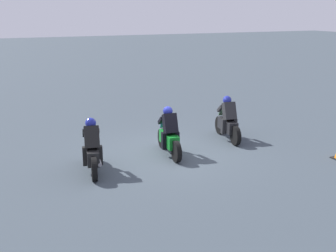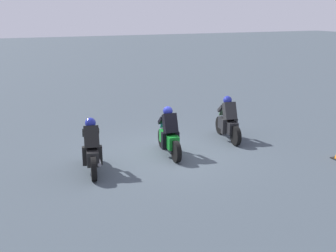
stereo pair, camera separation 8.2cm
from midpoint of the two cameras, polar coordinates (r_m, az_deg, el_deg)
ground_plane at (r=13.47m, az=-0.20°, el=-3.65°), size 120.00×120.00×0.00m
rider_lane_a at (r=14.88m, az=7.81°, el=0.56°), size 2.04×0.60×1.51m
rider_lane_b at (r=13.17m, az=-0.02°, el=-1.25°), size 2.04×0.57×1.51m
rider_lane_c at (r=12.01m, az=-10.25°, el=-3.16°), size 2.03×0.62×1.51m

